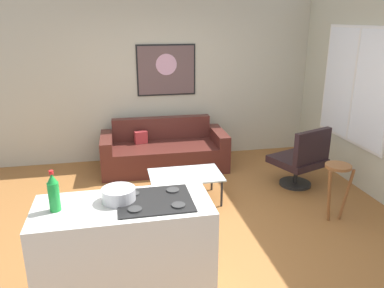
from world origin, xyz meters
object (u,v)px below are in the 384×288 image
at_px(couch, 164,152).
at_px(bar_stool, 337,178).
at_px(soda_bottle, 54,193).
at_px(coffee_table, 186,176).
at_px(mixing_bowl, 119,195).
at_px(wall_painting, 166,70).
at_px(armchair, 302,159).

height_order(couch, bar_stool, couch).
distance_m(couch, soda_bottle, 3.33).
bearing_deg(coffee_table, couch, 95.53).
xyz_separation_m(mixing_bowl, wall_painting, (0.89, 3.45, 0.54)).
bearing_deg(bar_stool, couch, 130.88).
xyz_separation_m(coffee_table, bar_stool, (1.67, -0.83, 0.17)).
bearing_deg(couch, mixing_bowl, -104.38).
bearing_deg(armchair, coffee_table, -176.73).
height_order(armchair, wall_painting, wall_painting).
distance_m(coffee_table, soda_bottle, 2.32).
bearing_deg(bar_stool, wall_painting, 122.55).
bearing_deg(mixing_bowl, wall_painting, 75.54).
height_order(coffee_table, wall_painting, wall_painting).
xyz_separation_m(coffee_table, soda_bottle, (-1.35, -1.75, 0.72)).
bearing_deg(coffee_table, soda_bottle, -127.80).
xyz_separation_m(armchair, soda_bottle, (-3.05, -1.84, 0.64)).
xyz_separation_m(armchair, bar_stool, (-0.03, -0.92, 0.10)).
xyz_separation_m(soda_bottle, mixing_bowl, (0.48, 0.06, -0.10)).
height_order(bar_stool, wall_painting, wall_painting).
bearing_deg(bar_stool, coffee_table, 153.66).
distance_m(couch, coffee_table, 1.25).
height_order(couch, armchair, armchair).
relative_size(armchair, bar_stool, 1.28).
height_order(couch, wall_painting, wall_painting).
height_order(mixing_bowl, wall_painting, wall_painting).
distance_m(bar_stool, mixing_bowl, 2.72).
height_order(coffee_table, soda_bottle, soda_bottle).
bearing_deg(wall_painting, coffee_table, -90.60).
relative_size(couch, armchair, 2.23).
bearing_deg(soda_bottle, bar_stool, 16.90).
bearing_deg(wall_painting, bar_stool, -57.45).
distance_m(armchair, soda_bottle, 3.62).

